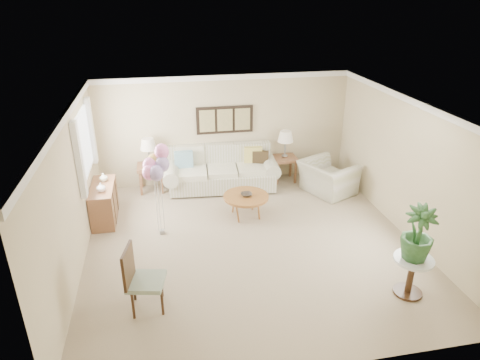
{
  "coord_description": "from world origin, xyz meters",
  "views": [
    {
      "loc": [
        -1.5,
        -6.68,
        4.4
      ],
      "look_at": [
        -0.09,
        0.6,
        1.05
      ],
      "focal_mm": 32.0,
      "sensor_mm": 36.0,
      "label": 1
    }
  ],
  "objects_px": {
    "coffee_table": "(246,197)",
    "accent_chair": "(140,277)",
    "balloon_cluster": "(156,165)",
    "sofa": "(222,172)",
    "armchair": "(328,178)"
  },
  "relations": [
    {
      "from": "sofa",
      "to": "balloon_cluster",
      "type": "height_order",
      "value": "balloon_cluster"
    },
    {
      "from": "armchair",
      "to": "balloon_cluster",
      "type": "bearing_deg",
      "value": 82.42
    },
    {
      "from": "coffee_table",
      "to": "accent_chair",
      "type": "bearing_deg",
      "value": -130.0
    },
    {
      "from": "accent_chair",
      "to": "balloon_cluster",
      "type": "height_order",
      "value": "balloon_cluster"
    },
    {
      "from": "sofa",
      "to": "balloon_cluster",
      "type": "xyz_separation_m",
      "value": [
        -1.49,
        -1.92,
        1.06
      ]
    },
    {
      "from": "balloon_cluster",
      "to": "coffee_table",
      "type": "bearing_deg",
      "value": 12.97
    },
    {
      "from": "sofa",
      "to": "armchair",
      "type": "relative_size",
      "value": 2.43
    },
    {
      "from": "sofa",
      "to": "armchair",
      "type": "distance_m",
      "value": 2.49
    },
    {
      "from": "armchair",
      "to": "sofa",
      "type": "bearing_deg",
      "value": 48.0
    },
    {
      "from": "sofa",
      "to": "accent_chair",
      "type": "relative_size",
      "value": 2.62
    },
    {
      "from": "balloon_cluster",
      "to": "accent_chair",
      "type": "bearing_deg",
      "value": -98.71
    },
    {
      "from": "coffee_table",
      "to": "armchair",
      "type": "relative_size",
      "value": 0.82
    },
    {
      "from": "armchair",
      "to": "accent_chair",
      "type": "xyz_separation_m",
      "value": [
        -4.17,
        -3.25,
        0.18
      ]
    },
    {
      "from": "accent_chair",
      "to": "balloon_cluster",
      "type": "relative_size",
      "value": 0.58
    },
    {
      "from": "sofa",
      "to": "coffee_table",
      "type": "bearing_deg",
      "value": -79.6
    }
  ]
}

